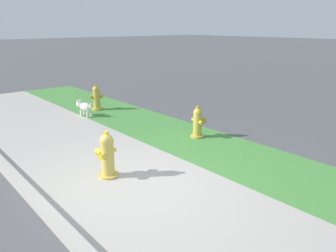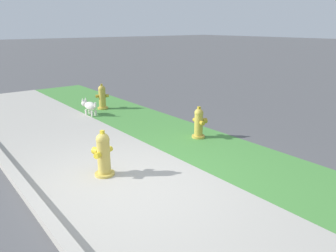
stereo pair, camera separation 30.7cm
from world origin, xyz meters
name	(u,v)px [view 1 (the left image)]	position (x,y,z in m)	size (l,w,h in m)	color
ground_plane	(139,189)	(0.00, 0.00, 0.00)	(120.00, 120.00, 0.00)	#515154
sidewalk_pavement	(139,188)	(0.00, 0.00, 0.01)	(18.00, 2.52, 0.01)	#ADA89E
grass_verge	(230,153)	(0.00, 2.15, 0.00)	(18.00, 1.79, 0.01)	#47893D
street_curb	(52,218)	(0.00, -1.34, 0.06)	(18.00, 0.16, 0.12)	#ADA89E
fire_hydrant_at_driveway	(107,155)	(-0.66, -0.13, 0.37)	(0.37, 0.39, 0.78)	gold
fire_hydrant_by_grass_verge	(97,98)	(-4.74, 1.95, 0.36)	(0.36, 0.39, 0.75)	gold
fire_hydrant_near_corner	(198,122)	(-1.10, 2.40, 0.34)	(0.38, 0.34, 0.70)	gold
small_white_dog	(84,107)	(-4.32, 1.33, 0.26)	(0.58, 0.30, 0.46)	silver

